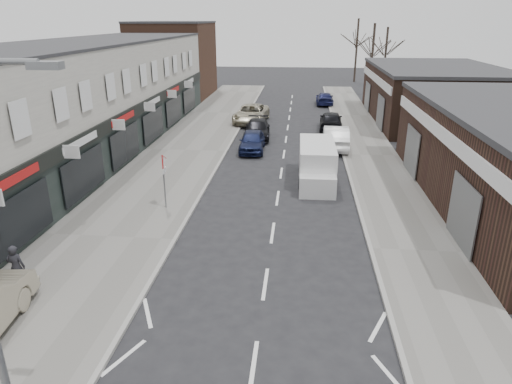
% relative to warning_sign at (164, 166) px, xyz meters
% --- Properties ---
extents(pavement_left, '(5.50, 64.00, 0.12)m').
position_rel_warning_sign_xyz_m(pavement_left, '(-1.59, 10.00, -2.14)').
color(pavement_left, slate).
rests_on(pavement_left, ground).
extents(pavement_right, '(3.50, 64.00, 0.12)m').
position_rel_warning_sign_xyz_m(pavement_right, '(10.91, 10.00, -2.14)').
color(pavement_right, slate).
rests_on(pavement_right, ground).
extents(shop_terrace_left, '(8.00, 41.00, 7.10)m').
position_rel_warning_sign_xyz_m(shop_terrace_left, '(-8.34, 7.50, 1.35)').
color(shop_terrace_left, beige).
rests_on(shop_terrace_left, ground).
extents(brick_block_far, '(8.00, 10.00, 8.00)m').
position_rel_warning_sign_xyz_m(brick_block_far, '(-8.34, 33.00, 1.80)').
color(brick_block_far, '#492D1F').
rests_on(brick_block_far, ground).
extents(right_unit_far, '(10.00, 16.00, 4.50)m').
position_rel_warning_sign_xyz_m(right_unit_far, '(17.66, 22.00, 0.05)').
color(right_unit_far, '#342117').
rests_on(right_unit_far, ground).
extents(tree_far_a, '(3.60, 3.60, 8.00)m').
position_rel_warning_sign_xyz_m(tree_far_a, '(14.16, 36.00, -2.20)').
color(tree_far_a, '#382D26').
rests_on(tree_far_a, ground).
extents(tree_far_b, '(3.60, 3.60, 7.50)m').
position_rel_warning_sign_xyz_m(tree_far_b, '(16.66, 42.00, -2.20)').
color(tree_far_b, '#382D26').
rests_on(tree_far_b, ground).
extents(tree_far_c, '(3.60, 3.60, 8.50)m').
position_rel_warning_sign_xyz_m(tree_far_c, '(13.66, 48.00, -2.20)').
color(tree_far_c, '#382D26').
rests_on(tree_far_c, ground).
extents(warning_sign, '(0.12, 0.80, 2.70)m').
position_rel_warning_sign_xyz_m(warning_sign, '(0.00, 0.00, 0.00)').
color(warning_sign, slate).
rests_on(warning_sign, pavement_left).
extents(white_van, '(1.94, 5.40, 2.10)m').
position_rel_warning_sign_xyz_m(white_van, '(7.16, 4.81, -1.21)').
color(white_van, silver).
rests_on(white_van, ground).
extents(pedestrian, '(0.62, 0.45, 1.57)m').
position_rel_warning_sign_xyz_m(pedestrian, '(-2.93, -7.23, -1.29)').
color(pedestrian, black).
rests_on(pedestrian, pavement_left).
extents(parked_car_left_a, '(1.75, 4.10, 1.38)m').
position_rel_warning_sign_xyz_m(parked_car_left_a, '(2.96, 10.58, -1.51)').
color(parked_car_left_a, '#131A3C').
rests_on(parked_car_left_a, ground).
extents(parked_car_left_b, '(2.13, 4.71, 1.34)m').
position_rel_warning_sign_xyz_m(parked_car_left_b, '(2.96, 14.21, -1.53)').
color(parked_car_left_b, black).
rests_on(parked_car_left_b, ground).
extents(parked_car_left_c, '(2.97, 5.71, 1.54)m').
position_rel_warning_sign_xyz_m(parked_car_left_c, '(1.92, 19.60, -1.43)').
color(parked_car_left_c, '#A49C83').
rests_on(parked_car_left_c, ground).
extents(parked_car_right_a, '(1.85, 4.90, 1.60)m').
position_rel_warning_sign_xyz_m(parked_car_right_a, '(8.66, 11.84, -1.40)').
color(parked_car_right_a, silver).
rests_on(parked_car_right_a, ground).
extents(parked_car_right_b, '(1.97, 4.47, 1.50)m').
position_rel_warning_sign_xyz_m(parked_car_right_b, '(8.66, 17.68, -1.45)').
color(parked_car_right_b, black).
rests_on(parked_car_right_b, ground).
extents(parked_car_right_c, '(1.79, 4.30, 1.24)m').
position_rel_warning_sign_xyz_m(parked_car_right_c, '(8.66, 29.21, -1.58)').
color(parked_car_right_c, '#151942').
rests_on(parked_car_right_c, ground).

